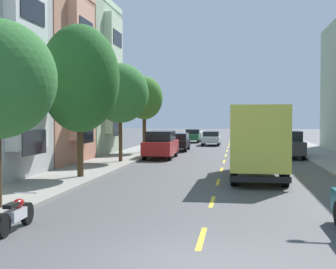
{
  "coord_description": "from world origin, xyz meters",
  "views": [
    {
      "loc": [
        0.82,
        -9.3,
        2.9
      ],
      "look_at": [
        -3.47,
        20.33,
        1.81
      ],
      "focal_mm": 50.97,
      "sensor_mm": 36.0,
      "label": 1
    }
  ],
  "objects_px": {
    "street_tree_second": "(80,79)",
    "street_tree_third": "(120,93)",
    "parked_pickup_white": "(266,134)",
    "delivery_box_truck": "(258,138)",
    "parked_hatchback_forest": "(193,136)",
    "parked_motorcycle": "(16,215)",
    "parked_suv_red": "(161,144)",
    "parked_suv_charcoal": "(288,144)",
    "street_tree_farthest": "(144,98)",
    "parked_wagon_black": "(178,141)",
    "moving_silver_sedan": "(211,138)"
  },
  "relations": [
    {
      "from": "parked_suv_red",
      "to": "moving_silver_sedan",
      "type": "height_order",
      "value": "parked_suv_red"
    },
    {
      "from": "street_tree_farthest",
      "to": "parked_suv_red",
      "type": "distance_m",
      "value": 5.5
    },
    {
      "from": "delivery_box_truck",
      "to": "parked_motorcycle",
      "type": "distance_m",
      "value": 13.27
    },
    {
      "from": "street_tree_third",
      "to": "parked_pickup_white",
      "type": "bearing_deg",
      "value": 70.24
    },
    {
      "from": "street_tree_third",
      "to": "parked_hatchback_forest",
      "type": "relative_size",
      "value": 1.53
    },
    {
      "from": "street_tree_second",
      "to": "parked_suv_charcoal",
      "type": "bearing_deg",
      "value": 50.82
    },
    {
      "from": "moving_silver_sedan",
      "to": "parked_hatchback_forest",
      "type": "bearing_deg",
      "value": 114.14
    },
    {
      "from": "parked_suv_charcoal",
      "to": "parked_pickup_white",
      "type": "height_order",
      "value": "parked_suv_charcoal"
    },
    {
      "from": "parked_wagon_black",
      "to": "parked_suv_charcoal",
      "type": "bearing_deg",
      "value": -35.98
    },
    {
      "from": "street_tree_farthest",
      "to": "parked_wagon_black",
      "type": "bearing_deg",
      "value": 61.45
    },
    {
      "from": "parked_suv_charcoal",
      "to": "parked_pickup_white",
      "type": "relative_size",
      "value": 0.9
    },
    {
      "from": "street_tree_second",
      "to": "moving_silver_sedan",
      "type": "bearing_deg",
      "value": 80.6
    },
    {
      "from": "street_tree_farthest",
      "to": "parked_suv_red",
      "type": "height_order",
      "value": "street_tree_farthest"
    },
    {
      "from": "street_tree_farthest",
      "to": "parked_wagon_black",
      "type": "distance_m",
      "value": 5.8
    },
    {
      "from": "parked_suv_charcoal",
      "to": "parked_wagon_black",
      "type": "xyz_separation_m",
      "value": [
        -8.62,
        6.26,
        -0.18
      ]
    },
    {
      "from": "delivery_box_truck",
      "to": "parked_hatchback_forest",
      "type": "distance_m",
      "value": 32.26
    },
    {
      "from": "parked_motorcycle",
      "to": "moving_silver_sedan",
      "type": "bearing_deg",
      "value": 85.53
    },
    {
      "from": "parked_pickup_white",
      "to": "delivery_box_truck",
      "type": "bearing_deg",
      "value": -93.93
    },
    {
      "from": "parked_pickup_white",
      "to": "parked_suv_red",
      "type": "distance_m",
      "value": 27.23
    },
    {
      "from": "parked_pickup_white",
      "to": "moving_silver_sedan",
      "type": "distance_m",
      "value": 11.41
    },
    {
      "from": "street_tree_second",
      "to": "street_tree_third",
      "type": "bearing_deg",
      "value": 90.0
    },
    {
      "from": "parked_suv_red",
      "to": "parked_wagon_black",
      "type": "bearing_deg",
      "value": 88.24
    },
    {
      "from": "street_tree_second",
      "to": "delivery_box_truck",
      "type": "xyz_separation_m",
      "value": [
        8.2,
        1.49,
        -2.76
      ]
    },
    {
      "from": "delivery_box_truck",
      "to": "moving_silver_sedan",
      "type": "distance_m",
      "value": 26.58
    },
    {
      "from": "parked_suv_red",
      "to": "parked_motorcycle",
      "type": "xyz_separation_m",
      "value": [
        -0.29,
        -21.61,
        -0.58
      ]
    },
    {
      "from": "parked_motorcycle",
      "to": "parked_wagon_black",
      "type": "bearing_deg",
      "value": 88.97
    },
    {
      "from": "parked_hatchback_forest",
      "to": "parked_motorcycle",
      "type": "distance_m",
      "value": 43.12
    },
    {
      "from": "parked_hatchback_forest",
      "to": "parked_motorcycle",
      "type": "relative_size",
      "value": 1.95
    },
    {
      "from": "parked_hatchback_forest",
      "to": "moving_silver_sedan",
      "type": "bearing_deg",
      "value": -65.86
    },
    {
      "from": "parked_motorcycle",
      "to": "street_tree_third",
      "type": "bearing_deg",
      "value": 95.32
    },
    {
      "from": "parked_wagon_black",
      "to": "parked_pickup_white",
      "type": "height_order",
      "value": "parked_pickup_white"
    },
    {
      "from": "delivery_box_truck",
      "to": "parked_wagon_black",
      "type": "height_order",
      "value": "delivery_box_truck"
    },
    {
      "from": "parked_hatchback_forest",
      "to": "street_tree_second",
      "type": "bearing_deg",
      "value": -93.78
    },
    {
      "from": "parked_suv_red",
      "to": "street_tree_second",
      "type": "bearing_deg",
      "value": -99.43
    },
    {
      "from": "street_tree_second",
      "to": "parked_motorcycle",
      "type": "distance_m",
      "value": 10.96
    },
    {
      "from": "parked_suv_red",
      "to": "delivery_box_truck",
      "type": "bearing_deg",
      "value": -58.38
    },
    {
      "from": "street_tree_farthest",
      "to": "parked_suv_red",
      "type": "bearing_deg",
      "value": -63.33
    },
    {
      "from": "street_tree_farthest",
      "to": "parked_motorcycle",
      "type": "bearing_deg",
      "value": -86.29
    },
    {
      "from": "parked_pickup_white",
      "to": "parked_motorcycle",
      "type": "bearing_deg",
      "value": -100.77
    },
    {
      "from": "delivery_box_truck",
      "to": "parked_pickup_white",
      "type": "relative_size",
      "value": 1.51
    },
    {
      "from": "street_tree_second",
      "to": "street_tree_third",
      "type": "relative_size",
      "value": 1.15
    },
    {
      "from": "parked_pickup_white",
      "to": "parked_suv_red",
      "type": "relative_size",
      "value": 1.11
    },
    {
      "from": "street_tree_farthest",
      "to": "parked_motorcycle",
      "type": "distance_m",
      "value": 25.83
    },
    {
      "from": "delivery_box_truck",
      "to": "parked_suv_red",
      "type": "relative_size",
      "value": 1.68
    },
    {
      "from": "street_tree_farthest",
      "to": "parked_pickup_white",
      "type": "height_order",
      "value": "street_tree_farthest"
    },
    {
      "from": "parked_hatchback_forest",
      "to": "parked_pickup_white",
      "type": "xyz_separation_m",
      "value": [
        8.47,
        4.29,
        0.07
      ]
    },
    {
      "from": "street_tree_third",
      "to": "parked_motorcycle",
      "type": "xyz_separation_m",
      "value": [
        1.65,
        -17.71,
        -3.99
      ]
    },
    {
      "from": "street_tree_third",
      "to": "parked_suv_charcoal",
      "type": "xyz_separation_m",
      "value": [
        10.8,
        5.5,
        -3.41
      ]
    },
    {
      "from": "parked_wagon_black",
      "to": "parked_motorcycle",
      "type": "height_order",
      "value": "parked_wagon_black"
    },
    {
      "from": "parked_suv_charcoal",
      "to": "parked_wagon_black",
      "type": "relative_size",
      "value": 1.02
    }
  ]
}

